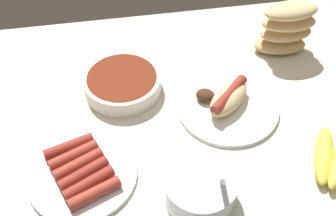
{
  "coord_description": "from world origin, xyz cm",
  "views": [
    {
      "loc": [
        -11.77,
        -53.37,
        68.74
      ],
      "look_at": [
        -1.62,
        4.98,
        3.0
      ],
      "focal_mm": 42.55,
      "sensor_mm": 36.0,
      "label": 1
    }
  ],
  "objects_px": {
    "bowl_chili": "(122,83)",
    "bowl_coleslaw": "(200,188)",
    "plate_sausages": "(82,171)",
    "bread_stack": "(286,28)",
    "plate_hotdog_assembled": "(227,102)"
  },
  "relations": [
    {
      "from": "bowl_chili",
      "to": "plate_hotdog_assembled",
      "type": "bearing_deg",
      "value": -23.04
    },
    {
      "from": "bowl_chili",
      "to": "bread_stack",
      "type": "xyz_separation_m",
      "value": [
        0.43,
        0.08,
        0.05
      ]
    },
    {
      "from": "plate_hotdog_assembled",
      "to": "plate_sausages",
      "type": "distance_m",
      "value": 0.36
    },
    {
      "from": "bread_stack",
      "to": "bowl_coleslaw",
      "type": "bearing_deg",
      "value": -128.46
    },
    {
      "from": "plate_sausages",
      "to": "bowl_coleslaw",
      "type": "xyz_separation_m",
      "value": [
        0.22,
        -0.09,
        0.02
      ]
    },
    {
      "from": "bowl_chili",
      "to": "plate_sausages",
      "type": "bearing_deg",
      "value": -114.61
    },
    {
      "from": "bowl_chili",
      "to": "bread_stack",
      "type": "bearing_deg",
      "value": 10.24
    },
    {
      "from": "plate_sausages",
      "to": "bowl_coleslaw",
      "type": "height_order",
      "value": "bowl_coleslaw"
    },
    {
      "from": "bread_stack",
      "to": "plate_hotdog_assembled",
      "type": "bearing_deg",
      "value": -138.48
    },
    {
      "from": "plate_hotdog_assembled",
      "to": "bowl_coleslaw",
      "type": "distance_m",
      "value": 0.25
    },
    {
      "from": "plate_sausages",
      "to": "bread_stack",
      "type": "relative_size",
      "value": 1.47
    },
    {
      "from": "bowl_chili",
      "to": "plate_sausages",
      "type": "distance_m",
      "value": 0.25
    },
    {
      "from": "bread_stack",
      "to": "bowl_coleslaw",
      "type": "relative_size",
      "value": 0.96
    },
    {
      "from": "bowl_chili",
      "to": "bowl_coleslaw",
      "type": "distance_m",
      "value": 0.34
    },
    {
      "from": "bowl_chili",
      "to": "bread_stack",
      "type": "distance_m",
      "value": 0.44
    }
  ]
}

